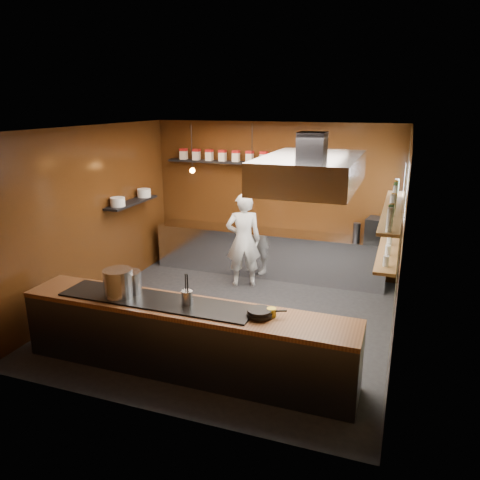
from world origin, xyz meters
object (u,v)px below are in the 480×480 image
at_px(stockpot_large, 118,283).
at_px(stockpot_small, 130,282).
at_px(chef, 243,240).
at_px(espresso_machine, 379,230).
at_px(extractor_hood, 311,171).

xyz_separation_m(stockpot_large, stockpot_small, (0.07, 0.15, -0.04)).
distance_m(stockpot_large, stockpot_small, 0.17).
bearing_deg(stockpot_large, chef, 78.67).
bearing_deg(stockpot_small, stockpot_large, -114.33).
bearing_deg(espresso_machine, stockpot_large, -118.75).
relative_size(espresso_machine, chef, 0.25).
bearing_deg(espresso_machine, stockpot_small, -119.23).
xyz_separation_m(extractor_hood, espresso_machine, (0.80, 2.57, -1.39)).
bearing_deg(stockpot_small, espresso_machine, 51.49).
height_order(stockpot_small, espresso_machine, espresso_machine).
height_order(extractor_hood, espresso_machine, extractor_hood).
bearing_deg(extractor_hood, chef, 130.34).
xyz_separation_m(extractor_hood, stockpot_small, (-2.13, -1.11, -1.42)).
xyz_separation_m(stockpot_large, chef, (0.62, 3.12, -0.23)).
distance_m(extractor_hood, stockpot_large, 2.89).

